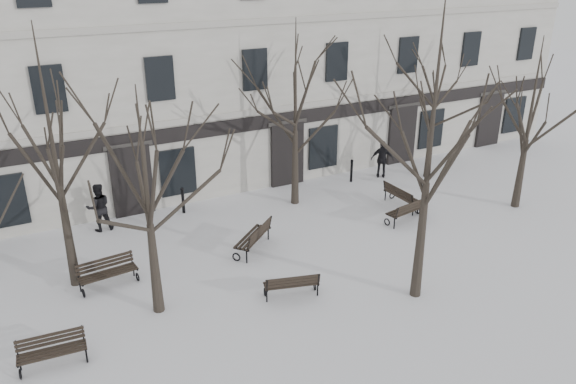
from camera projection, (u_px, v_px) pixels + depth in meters
ground at (305, 285)px, 17.97m from camera, size 100.00×100.00×0.00m
building at (172, 53)px, 26.40m from camera, size 40.40×10.20×11.40m
tree_1 at (145, 178)px, 15.08m from camera, size 4.74×4.74×6.77m
tree_2 at (433, 121)px, 15.32m from camera, size 6.25×6.25×8.93m
tree_3 at (532, 104)px, 21.96m from camera, size 4.90×4.90×7.00m
tree_4 at (50, 131)px, 16.09m from camera, size 5.72×5.72×8.17m
tree_5 at (296, 93)px, 22.13m from camera, size 5.34×5.34×7.62m
tree_6 at (437, 77)px, 25.00m from camera, size 5.35×5.35×7.65m
bench_0 at (52, 350)px, 14.32m from camera, size 1.71×0.73×0.84m
bench_1 at (292, 284)px, 17.19m from camera, size 1.77×1.03×0.85m
bench_2 at (408, 210)px, 22.08m from camera, size 1.96×0.98×0.95m
bench_3 at (107, 272)px, 17.79m from camera, size 1.87×0.84×0.91m
bench_4 at (254, 237)px, 19.92m from camera, size 1.92×1.80×0.99m
bench_5 at (401, 196)px, 23.37m from camera, size 0.73×1.90×0.95m
bollard_a at (183, 199)px, 22.83m from camera, size 0.14×0.14×1.11m
bollard_b at (352, 170)px, 26.00m from camera, size 0.14×0.14×1.10m
pedestrian_b at (102, 230)px, 21.62m from camera, size 0.94×0.74×1.90m
pedestrian_c at (381, 177)px, 26.77m from camera, size 1.12×0.96×1.81m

